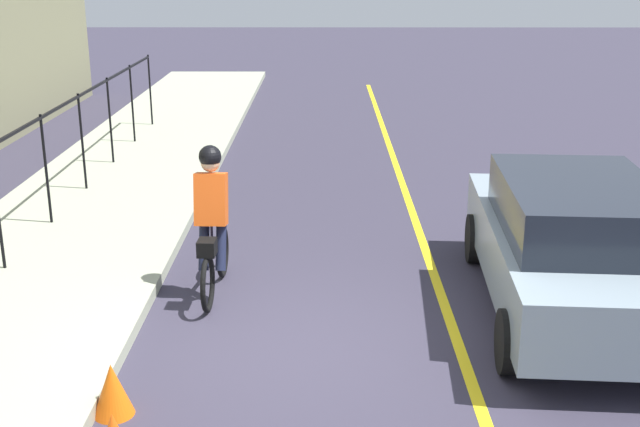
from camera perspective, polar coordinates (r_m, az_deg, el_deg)
ground_plane at (r=8.36m, az=-1.09°, el=-9.69°), size 80.00×80.00×0.00m
lane_line_centre at (r=8.47m, az=9.95°, el=-9.56°), size 36.00×0.12×0.01m
cyclist_lead at (r=9.39m, az=-7.66°, el=-0.66°), size 1.71×0.37×1.83m
patrol_sedan at (r=9.30m, az=17.46°, el=-2.08°), size 4.51×2.16×1.58m
traffic_cone_far at (r=7.40m, az=-14.55°, el=-12.02°), size 0.36×0.36×0.49m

